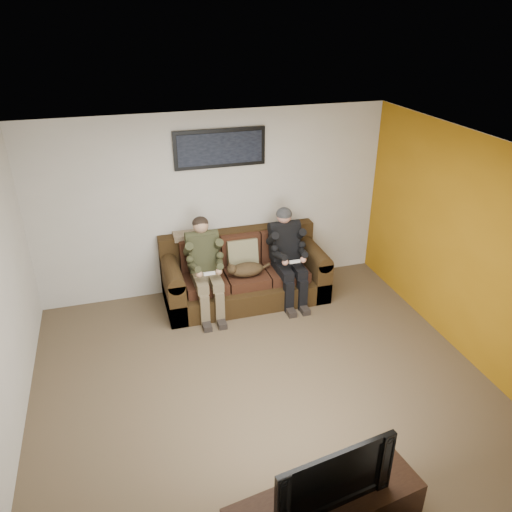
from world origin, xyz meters
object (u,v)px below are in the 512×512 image
object	(u,v)px
framed_poster	(220,148)
television	(329,471)
person_right	(287,250)
cat	(245,269)
person_left	(205,261)
sofa	(243,274)

from	to	relation	value
framed_poster	television	bearing A→B (deg)	-92.54
person_right	television	distance (m)	3.72
person_right	cat	distance (m)	0.65
person_left	television	bearing A→B (deg)	-86.78
person_left	framed_poster	xyz separation A→B (m)	(0.39, 0.58, 1.36)
television	sofa	bearing A→B (deg)	75.89
cat	television	bearing A→B (deg)	-95.66
person_left	framed_poster	distance (m)	1.53
person_right	cat	bearing A→B (deg)	-176.04
person_right	television	bearing A→B (deg)	-105.13
person_left	cat	size ratio (longest dim) A/B	1.99
sofa	person_right	xyz separation A→B (m)	(0.59, -0.19, 0.39)
sofa	person_right	world-z (taller)	person_right
cat	framed_poster	world-z (taller)	framed_poster
person_left	television	distance (m)	3.60
cat	framed_poster	size ratio (longest dim) A/B	0.53
sofa	framed_poster	distance (m)	1.80
person_left	person_right	xyz separation A→B (m)	(1.17, 0.00, 0.00)
person_left	person_right	size ratio (longest dim) A/B	0.99
sofa	framed_poster	bearing A→B (deg)	117.47
person_right	cat	xyz separation A→B (m)	(-0.62, -0.04, -0.19)
sofa	television	bearing A→B (deg)	-95.81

